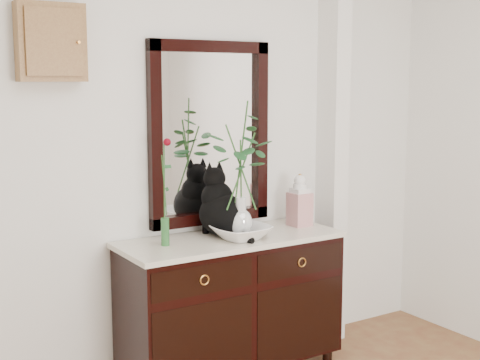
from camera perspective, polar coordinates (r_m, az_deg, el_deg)
wall_back at (r=4.00m, az=-3.90°, el=2.64°), size 3.60×0.04×2.70m
pilaster at (r=4.50m, az=7.89°, el=3.22°), size 0.12×0.20×2.70m
sideboard at (r=4.02m, az=-0.77°, el=-10.10°), size 1.33×0.52×0.82m
wall_mirror at (r=4.03m, az=-2.56°, el=3.98°), size 0.80×0.06×1.10m
key_cabinet at (r=3.62m, az=-15.83°, el=11.24°), size 0.35×0.10×0.40m
cat at (r=3.92m, az=-1.42°, el=-1.82°), size 0.35×0.41×0.41m
lotus_bowl at (r=3.86m, az=0.08°, el=-4.49°), size 0.36×0.36×0.08m
vase_branches at (r=3.79m, az=0.08°, el=1.02°), size 0.46×0.46×0.79m
bud_vase_rose at (r=3.68m, az=-6.46°, el=-0.99°), size 0.10×0.10×0.61m
ginger_jar at (r=4.21m, az=5.12°, el=-1.67°), size 0.13×0.13×0.33m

